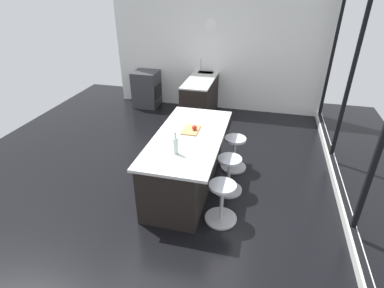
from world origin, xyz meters
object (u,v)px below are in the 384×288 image
(cutting_board, at_px, (191,130))
(apple_red, at_px, (194,128))
(stool_middle, at_px, (229,176))
(kitchen_island, at_px, (186,160))
(oven_range, at_px, (147,89))
(water_bottle, at_px, (176,145))
(stool_near_camera, at_px, (222,203))
(stool_by_window, at_px, (234,154))

(cutting_board, height_order, apple_red, apple_red)
(stool_middle, relative_size, cutting_board, 1.63)
(cutting_board, bearing_deg, kitchen_island, -11.51)
(kitchen_island, relative_size, cutting_board, 5.88)
(stool_middle, distance_m, cutting_board, 0.90)
(oven_range, distance_m, water_bottle, 4.12)
(kitchen_island, relative_size, stool_near_camera, 3.62)
(stool_middle, bearing_deg, stool_near_camera, 0.00)
(oven_range, distance_m, apple_red, 3.54)
(kitchen_island, distance_m, stool_middle, 0.69)
(kitchen_island, bearing_deg, stool_middle, 90.00)
(oven_range, bearing_deg, kitchen_island, 31.09)
(water_bottle, bearing_deg, apple_red, 173.49)
(oven_range, relative_size, cutting_board, 2.46)
(kitchen_island, relative_size, stool_middle, 3.62)
(stool_middle, height_order, water_bottle, water_bottle)
(cutting_board, relative_size, water_bottle, 1.15)
(stool_middle, height_order, stool_near_camera, same)
(oven_range, xyz_separation_m, cutting_board, (2.90, 1.90, 0.45))
(apple_red, bearing_deg, oven_range, -146.18)
(stool_near_camera, bearing_deg, cutting_board, -143.13)
(kitchen_island, height_order, stool_near_camera, kitchen_island)
(stool_near_camera, bearing_deg, water_bottle, -101.08)
(stool_by_window, height_order, water_bottle, water_bottle)
(oven_range, height_order, cutting_board, cutting_board)
(oven_range, xyz_separation_m, apple_red, (2.92, 1.95, 0.49))
(water_bottle, bearing_deg, oven_range, -152.67)
(stool_middle, relative_size, stool_near_camera, 1.00)
(kitchen_island, distance_m, apple_red, 0.53)
(kitchen_island, distance_m, stool_near_camera, 0.96)
(stool_near_camera, bearing_deg, stool_middle, 180.00)
(cutting_board, bearing_deg, stool_middle, 74.20)
(oven_range, xyz_separation_m, kitchen_island, (3.08, 1.86, 0.00))
(stool_by_window, xyz_separation_m, stool_near_camera, (1.34, 0.00, 0.00))
(stool_by_window, xyz_separation_m, water_bottle, (1.21, -0.66, 0.73))
(kitchen_island, bearing_deg, apple_red, 151.11)
(stool_middle, distance_m, stool_near_camera, 0.67)
(kitchen_island, distance_m, water_bottle, 0.78)
(water_bottle, bearing_deg, stool_near_camera, 78.92)
(apple_red, bearing_deg, water_bottle, -6.51)
(water_bottle, bearing_deg, kitchen_island, -178.67)
(stool_middle, height_order, apple_red, apple_red)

